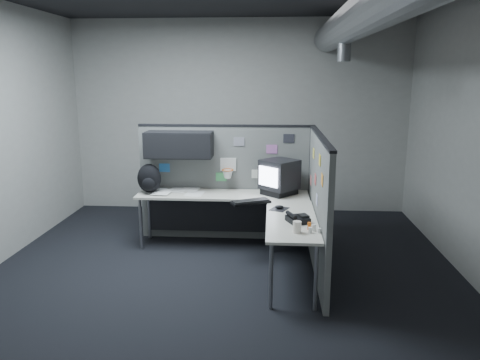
# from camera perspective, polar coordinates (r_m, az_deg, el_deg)

# --- Properties ---
(room) EXTENTS (5.62, 5.62, 3.22)m
(room) POSITION_cam_1_polar(r_m,az_deg,el_deg) (5.09, 4.07, 10.44)
(room) COLOR black
(room) RESTS_ON ground
(partition_back) EXTENTS (2.44, 0.42, 1.63)m
(partition_back) POSITION_cam_1_polar(r_m,az_deg,el_deg) (6.50, -3.26, 1.16)
(partition_back) COLOR #5E615E
(partition_back) RESTS_ON ground
(partition_right) EXTENTS (0.07, 2.23, 1.63)m
(partition_right) POSITION_cam_1_polar(r_m,az_deg,el_deg) (5.53, 9.51, -2.95)
(partition_right) COLOR #5E615E
(partition_right) RESTS_ON ground
(desk) EXTENTS (2.31, 2.11, 0.73)m
(desk) POSITION_cam_1_polar(r_m,az_deg,el_deg) (6.04, -0.06, -3.46)
(desk) COLOR beige
(desk) RESTS_ON ground
(monitor) EXTENTS (0.58, 0.58, 0.47)m
(monitor) POSITION_cam_1_polar(r_m,az_deg,el_deg) (6.24, 4.81, 0.41)
(monitor) COLOR black
(monitor) RESTS_ON desk
(keyboard) EXTENTS (0.52, 0.38, 0.04)m
(keyboard) POSITION_cam_1_polar(r_m,az_deg,el_deg) (5.83, 1.31, -2.67)
(keyboard) COLOR black
(keyboard) RESTS_ON desk
(mouse) EXTENTS (0.25, 0.27, 0.05)m
(mouse) POSITION_cam_1_polar(r_m,az_deg,el_deg) (5.60, 4.82, -3.40)
(mouse) COLOR black
(mouse) RESTS_ON desk
(phone) EXTENTS (0.28, 0.29, 0.11)m
(phone) POSITION_cam_1_polar(r_m,az_deg,el_deg) (5.13, 7.01, -4.69)
(phone) COLOR black
(phone) RESTS_ON desk
(bottles) EXTENTS (0.14, 0.15, 0.08)m
(bottles) POSITION_cam_1_polar(r_m,az_deg,el_deg) (4.86, 8.83, -5.83)
(bottles) COLOR silver
(bottles) RESTS_ON desk
(cup) EXTENTS (0.10, 0.10, 0.12)m
(cup) POSITION_cam_1_polar(r_m,az_deg,el_deg) (4.79, 6.97, -5.71)
(cup) COLOR silver
(cup) RESTS_ON desk
(papers) EXTENTS (0.80, 0.57, 0.02)m
(papers) POSITION_cam_1_polar(r_m,az_deg,el_deg) (6.47, -7.75, -1.34)
(papers) COLOR white
(papers) RESTS_ON desk
(backpack) EXTENTS (0.36, 0.34, 0.40)m
(backpack) POSITION_cam_1_polar(r_m,az_deg,el_deg) (6.42, -11.01, 0.14)
(backpack) COLOR black
(backpack) RESTS_ON desk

